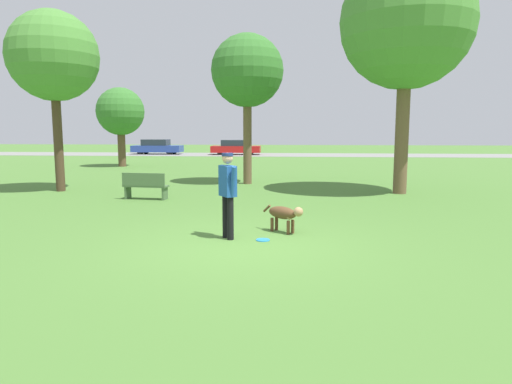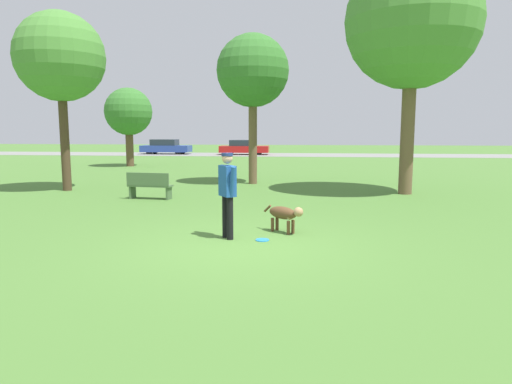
{
  "view_description": "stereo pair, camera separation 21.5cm",
  "coord_description": "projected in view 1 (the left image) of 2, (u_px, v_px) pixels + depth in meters",
  "views": [
    {
      "loc": [
        0.96,
        -8.32,
        2.14
      ],
      "look_at": [
        0.19,
        0.84,
        0.9
      ],
      "focal_mm": 32.0,
      "sensor_mm": 36.0,
      "label": 1
    },
    {
      "loc": [
        1.17,
        -8.3,
        2.14
      ],
      "look_at": [
        0.19,
        0.84,
        0.9
      ],
      "focal_mm": 32.0,
      "sensor_mm": 36.0,
      "label": 2
    }
  ],
  "objects": [
    {
      "name": "ground_plane",
      "position": [
        242.0,
        245.0,
        8.58
      ],
      "size": [
        120.0,
        120.0,
        0.0
      ],
      "primitive_type": "plane",
      "color": "#4C7A33"
    },
    {
      "name": "far_road_strip",
      "position": [
        283.0,
        155.0,
        40.24
      ],
      "size": [
        120.0,
        6.0,
        0.01
      ],
      "color": "gray",
      "rests_on": "ground_plane"
    },
    {
      "name": "person",
      "position": [
        228.0,
        188.0,
        8.98
      ],
      "size": [
        0.45,
        0.59,
        1.71
      ],
      "rotation": [
        0.0,
        0.0,
        -0.97
      ],
      "color": "black",
      "rests_on": "ground_plane"
    },
    {
      "name": "dog",
      "position": [
        284.0,
        214.0,
        9.59
      ],
      "size": [
        0.91,
        0.77,
        0.59
      ],
      "rotation": [
        0.0,
        0.0,
        5.6
      ],
      "color": "brown",
      "rests_on": "ground_plane"
    },
    {
      "name": "frisbee",
      "position": [
        263.0,
        240.0,
        8.95
      ],
      "size": [
        0.27,
        0.27,
        0.02
      ],
      "color": "#268CE5",
      "rests_on": "ground_plane"
    },
    {
      "name": "tree_near_left",
      "position": [
        53.0,
        57.0,
        15.63
      ],
      "size": [
        3.07,
        3.07,
        6.21
      ],
      "color": "#4C3826",
      "rests_on": "ground_plane"
    },
    {
      "name": "tree_far_left",
      "position": [
        120.0,
        112.0,
        26.9
      ],
      "size": [
        2.8,
        2.8,
        4.66
      ],
      "color": "brown",
      "rests_on": "ground_plane"
    },
    {
      "name": "tree_near_right",
      "position": [
        407.0,
        23.0,
        14.9
      ],
      "size": [
        4.36,
        4.36,
        7.84
      ],
      "color": "brown",
      "rests_on": "ground_plane"
    },
    {
      "name": "tree_mid_center",
      "position": [
        247.0,
        72.0,
        17.9
      ],
      "size": [
        2.85,
        2.85,
        5.9
      ],
      "color": "brown",
      "rests_on": "ground_plane"
    },
    {
      "name": "parked_car_blue",
      "position": [
        157.0,
        147.0,
        41.32
      ],
      "size": [
        4.43,
        1.84,
        1.34
      ],
      "rotation": [
        0.0,
        0.0,
        -0.0
      ],
      "color": "#284293",
      "rests_on": "ground_plane"
    },
    {
      "name": "parked_car_red",
      "position": [
        236.0,
        148.0,
        40.48
      ],
      "size": [
        4.36,
        1.92,
        1.3
      ],
      "rotation": [
        0.0,
        0.0,
        0.02
      ],
      "color": "red",
      "rests_on": "ground_plane"
    },
    {
      "name": "park_bench",
      "position": [
        145.0,
        185.0,
        14.2
      ],
      "size": [
        1.44,
        0.56,
        0.84
      ],
      "rotation": [
        0.0,
        0.0,
        3.03
      ],
      "color": "#4C6B42",
      "rests_on": "ground_plane"
    }
  ]
}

